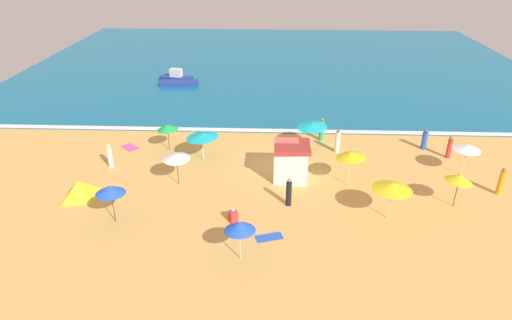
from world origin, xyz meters
The scene contains 28 objects.
ground_plane centered at (0.00, 0.00, 0.00)m, with size 60.00×60.00×0.00m, color #E0A856.
ocean_water centered at (0.00, 28.00, 0.05)m, with size 60.00×44.00×0.10m, color #146B93.
wave_breaker_foam centered at (0.00, 6.30, 0.10)m, with size 57.00×0.70×0.01m, color white.
lifeguard_cabana centered at (0.83, -1.44, 1.25)m, with size 2.31×2.21×2.46m.
beach_umbrella_0 centered at (-5.35, 1.06, 1.86)m, with size 2.64×2.63×2.11m.
beach_umbrella_1 centered at (-8.14, 2.59, 1.81)m, with size 1.88×1.86×2.06m.
beach_umbrella_2 centered at (2.42, 2.98, 1.99)m, with size 3.11×3.11×2.25m.
beach_umbrella_3 centered at (4.45, -2.16, 2.13)m, with size 1.93×1.90×2.41m.
beach_umbrella_4 centered at (-1.91, -9.68, 1.92)m, with size 2.00×2.02×2.21m.
beach_umbrella_5 centered at (-6.42, -2.53, 2.00)m, with size 1.85×1.87×2.23m.
beach_umbrella_6 centered at (-9.12, -6.82, 2.06)m, with size 2.12×2.13×2.34m.
beach_umbrella_7 centered at (10.33, -4.40, 1.89)m, with size 1.97×1.95×2.20m.
beach_umbrella_8 centered at (6.17, -5.83, 2.08)m, with size 3.10×3.10×2.32m.
beach_umbrella_9 centered at (12.25, -0.43, 1.98)m, with size 2.48×2.48×2.17m.
beach_tent centered at (-12.08, -4.36, 0.58)m, with size 2.67×2.69×1.16m.
beachgoer_0 centered at (4.33, 2.72, 0.85)m, with size 0.40×0.40×1.79m.
beachgoer_1 centered at (12.20, 2.11, 0.81)m, with size 0.37×0.37×1.68m.
beachgoer_2 centered at (0.59, -4.68, 0.84)m, with size 0.45×0.45×1.77m.
beachgoer_3 centered at (-11.56, -0.33, 0.81)m, with size 0.48×0.48×1.70m.
beachgoer_4 centered at (10.87, 3.53, 0.73)m, with size 0.46×0.46×1.58m.
beachgoer_5 centered at (13.59, -2.89, 0.86)m, with size 0.49×0.49×1.82m.
beachgoer_6 centered at (3.35, 4.81, 0.85)m, with size 0.54×0.54×1.83m.
beachgoer_7 centered at (-2.54, -6.52, 0.37)m, with size 0.61×0.61×0.87m.
beach_towel_0 centered at (-11.21, 2.81, 0.01)m, with size 1.60×1.57×0.01m.
beach_towel_1 centered at (-0.51, -7.93, 0.01)m, with size 1.58×1.07×0.01m.
beach_towel_2 centered at (0.44, 0.19, 0.01)m, with size 1.55×1.72×0.01m.
small_boat_0 centered at (-11.09, 19.71, 0.53)m, with size 3.76×2.22×1.35m.
small_boat_1 centered at (-10.51, 18.14, 0.33)m, with size 4.10×1.62×0.46m.
Camera 1 is at (-0.40, -27.00, 14.28)m, focal length 31.05 mm.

